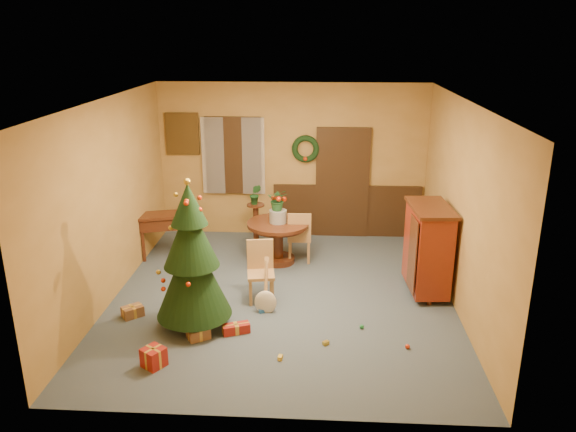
# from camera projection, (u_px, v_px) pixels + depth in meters

# --- Properties ---
(room_envelope) EXTENTS (5.50, 5.50, 5.50)m
(room_envelope) POSITION_uv_depth(u_px,v_px,m) (303.00, 179.00, 10.59)
(room_envelope) COLOR #384752
(room_envelope) RESTS_ON ground
(dining_table) EXTENTS (1.05, 1.05, 0.72)m
(dining_table) POSITION_uv_depth(u_px,v_px,m) (278.00, 234.00, 9.49)
(dining_table) COLOR #32130B
(dining_table) RESTS_ON floor
(urn) EXTENTS (0.29, 0.29, 0.21)m
(urn) POSITION_uv_depth(u_px,v_px,m) (278.00, 216.00, 9.39)
(urn) COLOR slate
(urn) RESTS_ON dining_table
(centerpiece_plant) EXTENTS (0.34, 0.29, 0.37)m
(centerpiece_plant) POSITION_uv_depth(u_px,v_px,m) (278.00, 199.00, 9.29)
(centerpiece_plant) COLOR #1E4C23
(centerpiece_plant) RESTS_ON urn
(chair_near) EXTENTS (0.44, 0.44, 0.90)m
(chair_near) POSITION_uv_depth(u_px,v_px,m) (261.00, 268.00, 8.20)
(chair_near) COLOR olive
(chair_near) RESTS_ON floor
(chair_far) EXTENTS (0.40, 0.40, 0.91)m
(chair_far) POSITION_uv_depth(u_px,v_px,m) (299.00, 235.00, 9.51)
(chair_far) COLOR olive
(chair_far) RESTS_ON floor
(guitar) EXTENTS (0.40, 0.53, 0.72)m
(guitar) POSITION_uv_depth(u_px,v_px,m) (265.00, 288.00, 7.84)
(guitar) COLOR beige
(guitar) RESTS_ON floor
(plant_stand) EXTENTS (0.32, 0.32, 0.82)m
(plant_stand) POSITION_uv_depth(u_px,v_px,m) (256.00, 220.00, 10.17)
(plant_stand) COLOR #32130B
(plant_stand) RESTS_ON floor
(stand_plant) EXTENTS (0.21, 0.17, 0.37)m
(stand_plant) POSITION_uv_depth(u_px,v_px,m) (255.00, 194.00, 10.02)
(stand_plant) COLOR #19471E
(stand_plant) RESTS_ON plant_stand
(christmas_tree) EXTENTS (1.00, 1.00, 2.06)m
(christmas_tree) POSITION_uv_depth(u_px,v_px,m) (192.00, 259.00, 7.27)
(christmas_tree) COLOR #382111
(christmas_tree) RESTS_ON floor
(writing_desk) EXTENTS (0.97, 0.66, 0.78)m
(writing_desk) POSITION_uv_depth(u_px,v_px,m) (164.00, 224.00, 9.72)
(writing_desk) COLOR #32130B
(writing_desk) RESTS_ON floor
(sideboard) EXTENTS (0.63, 1.10, 1.37)m
(sideboard) POSITION_uv_depth(u_px,v_px,m) (428.00, 247.00, 8.33)
(sideboard) COLOR #61220B
(sideboard) RESTS_ON floor
(gift_a) EXTENTS (0.34, 0.31, 0.15)m
(gift_a) POSITION_uv_depth(u_px,v_px,m) (198.00, 333.00, 7.25)
(gift_a) COLOR brown
(gift_a) RESTS_ON floor
(gift_b) EXTENTS (0.33, 0.33, 0.24)m
(gift_b) POSITION_uv_depth(u_px,v_px,m) (154.00, 357.00, 6.64)
(gift_b) COLOR maroon
(gift_b) RESTS_ON floor
(gift_c) EXTENTS (0.33, 0.32, 0.15)m
(gift_c) POSITION_uv_depth(u_px,v_px,m) (133.00, 311.00, 7.81)
(gift_c) COLOR brown
(gift_c) RESTS_ON floor
(gift_d) EXTENTS (0.39, 0.27, 0.13)m
(gift_d) POSITION_uv_depth(u_px,v_px,m) (236.00, 328.00, 7.39)
(gift_d) COLOR maroon
(gift_d) RESTS_ON floor
(toy_a) EXTENTS (0.09, 0.08, 0.05)m
(toy_a) POSITION_uv_depth(u_px,v_px,m) (262.00, 311.00, 7.92)
(toy_a) COLOR #23599A
(toy_a) RESTS_ON floor
(toy_b) EXTENTS (0.06, 0.06, 0.06)m
(toy_b) POSITION_uv_depth(u_px,v_px,m) (362.00, 327.00, 7.50)
(toy_b) COLOR #227D3B
(toy_b) RESTS_ON floor
(toy_c) EXTENTS (0.06, 0.09, 0.05)m
(toy_c) POSITION_uv_depth(u_px,v_px,m) (280.00, 358.00, 6.80)
(toy_c) COLOR gold
(toy_c) RESTS_ON floor
(toy_d) EXTENTS (0.06, 0.06, 0.06)m
(toy_d) POSITION_uv_depth(u_px,v_px,m) (408.00, 347.00, 7.03)
(toy_d) COLOR red
(toy_d) RESTS_ON floor
(toy_e) EXTENTS (0.09, 0.09, 0.05)m
(toy_e) POSITION_uv_depth(u_px,v_px,m) (326.00, 343.00, 7.12)
(toy_e) COLOR gold
(toy_e) RESTS_ON floor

